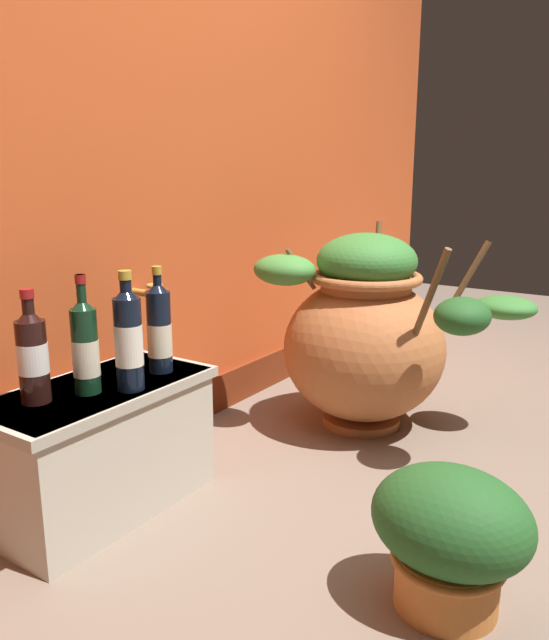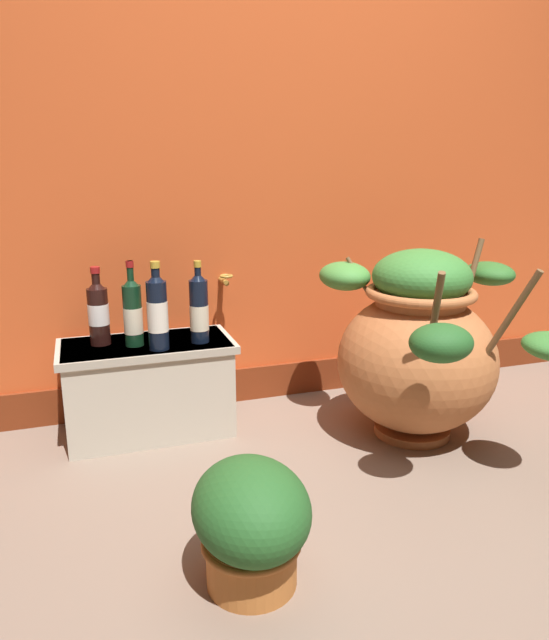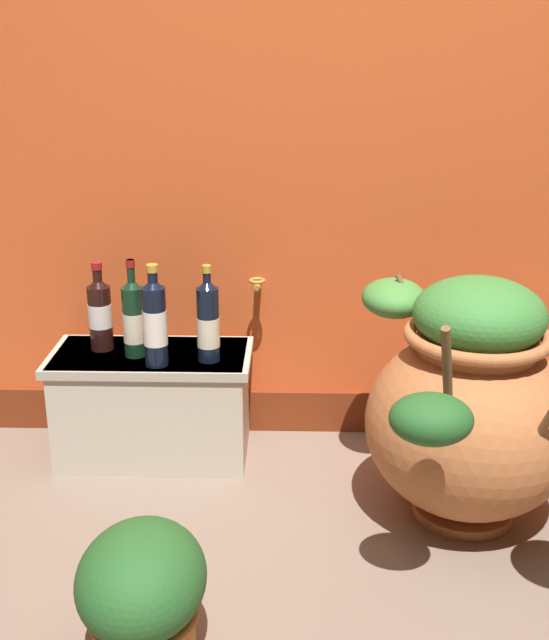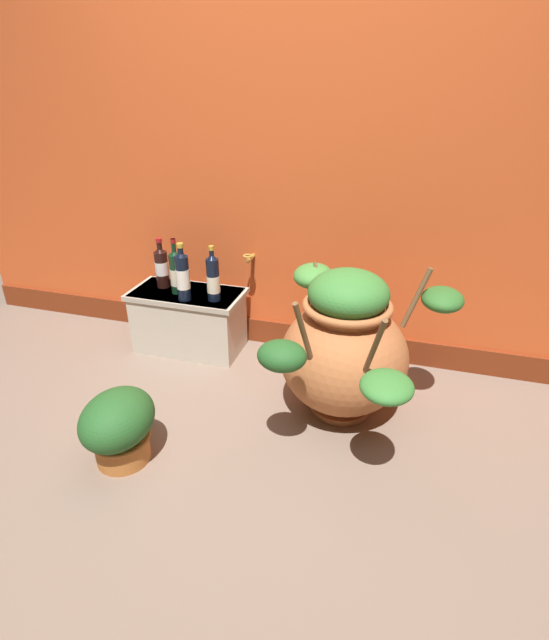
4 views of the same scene
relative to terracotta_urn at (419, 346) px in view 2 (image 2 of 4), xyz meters
name	(u,v)px [view 2 (image 2 of 4)]	position (x,y,z in m)	size (l,w,h in m)	color
ground_plane	(395,529)	(-0.39, -0.54, -0.37)	(7.00, 7.00, 0.00)	#7A6656
back_wall	(270,106)	(-0.39, 0.66, 0.92)	(4.40, 0.33, 2.60)	#D15123
terracotta_urn	(419,346)	(0.00, 0.00, 0.00)	(0.82, 0.91, 0.76)	#B26638
stone_ledge	(149,384)	(-1.00, 0.36, -0.17)	(0.67, 0.34, 0.38)	beige
wine_bottle_left	(98,310)	(-1.17, 0.39, 0.14)	(0.08, 0.08, 0.30)	black
wine_bottle_middle	(199,308)	(-0.80, 0.30, 0.14)	(0.07, 0.07, 0.32)	black
wine_bottle_right	(133,312)	(-1.04, 0.34, 0.14)	(0.07, 0.07, 0.33)	black
wine_bottle_back	(157,310)	(-0.96, 0.26, 0.16)	(0.08, 0.08, 0.33)	black
potted_shrub	(251,521)	(-0.86, -0.62, -0.19)	(0.30, 0.36, 0.34)	#C17033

